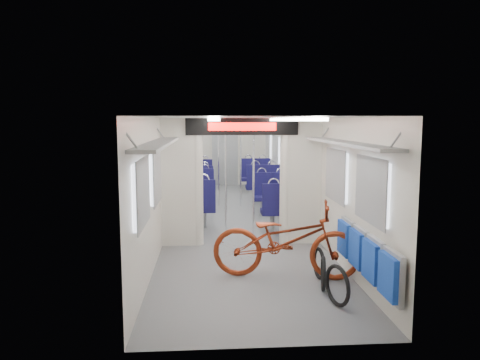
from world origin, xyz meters
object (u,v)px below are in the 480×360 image
at_px(bike_hoop_c, 319,265).
at_px(seat_bay_far_right, 259,177).
at_px(stanchion_near_right, 253,177).
at_px(stanchion_far_right, 241,163).
at_px(stanchion_near_left, 226,177).
at_px(bike_hoop_b, 323,275).
at_px(seat_bay_near_right, 277,198).
at_px(flip_bench, 365,255).
at_px(bike_hoop_a, 337,288).
at_px(stanchion_far_left, 219,163).
at_px(seat_bay_near_left, 194,194).
at_px(seat_bay_far_left, 197,178).
at_px(bicycle, 286,240).

bearing_deg(bike_hoop_c, seat_bay_far_right, 90.19).
bearing_deg(stanchion_near_right, stanchion_far_right, 90.59).
bearing_deg(stanchion_near_left, bike_hoop_c, -66.89).
xyz_separation_m(bike_hoop_b, seat_bay_near_right, (0.03, 4.29, 0.34)).
distance_m(flip_bench, bike_hoop_a, 0.57).
distance_m(flip_bench, stanchion_near_right, 3.73).
bearing_deg(stanchion_far_left, stanchion_far_right, -8.75).
xyz_separation_m(bike_hoop_c, stanchion_far_left, (-1.28, 5.91, 0.94)).
height_order(bike_hoop_b, stanchion_far_right, stanchion_far_right).
relative_size(bike_hoop_a, bike_hoop_c, 1.13).
distance_m(bike_hoop_b, seat_bay_near_left, 5.13).
distance_m(stanchion_near_right, stanchion_far_right, 3.09).
relative_size(seat_bay_far_left, stanchion_far_left, 0.98).
height_order(seat_bay_far_left, stanchion_near_left, stanchion_near_left).
height_order(bicycle, seat_bay_near_left, seat_bay_near_left).
bearing_deg(seat_bay_near_left, bicycle, -71.32).
relative_size(bicycle, stanchion_far_left, 0.92).
distance_m(bike_hoop_a, bike_hoop_b, 0.53).
bearing_deg(stanchion_near_left, stanchion_far_right, 80.21).
bearing_deg(bike_hoop_a, seat_bay_near_right, 90.13).
xyz_separation_m(seat_bay_far_left, stanchion_far_right, (1.19, -1.56, 0.58)).
bearing_deg(stanchion_near_right, seat_bay_near_right, 59.29).
bearing_deg(bicycle, stanchion_near_left, 26.69).
distance_m(seat_bay_far_left, stanchion_far_left, 1.70).
distance_m(bicycle, seat_bay_near_left, 4.46).
bearing_deg(bike_hoop_a, stanchion_near_right, 100.02).
height_order(bike_hoop_c, stanchion_near_left, stanchion_near_left).
bearing_deg(bicycle, bike_hoop_b, -131.62).
bearing_deg(seat_bay_far_right, bike_hoop_a, -89.93).
height_order(stanchion_near_left, stanchion_far_left, same).
relative_size(seat_bay_near_right, stanchion_near_left, 0.93).
height_order(stanchion_near_left, stanchion_near_right, same).
bearing_deg(seat_bay_far_left, stanchion_far_right, -52.71).
xyz_separation_m(seat_bay_far_left, stanchion_far_left, (0.61, -1.47, 0.58)).
xyz_separation_m(bike_hoop_b, stanchion_near_left, (-1.16, 3.32, 0.94)).
xyz_separation_m(bike_hoop_a, stanchion_near_right, (-0.66, 3.73, 0.91)).
height_order(seat_bay_near_left, stanchion_far_left, stanchion_far_left).
relative_size(bike_hoop_b, seat_bay_near_left, 0.21).
xyz_separation_m(seat_bay_far_right, stanchion_near_right, (-0.65, -4.72, 0.58)).
xyz_separation_m(bike_hoop_a, bike_hoop_b, (-0.04, 0.53, -0.02)).
bearing_deg(bike_hoop_b, seat_bay_near_right, 89.60).
distance_m(bicycle, stanchion_far_left, 5.91).
bearing_deg(bike_hoop_a, bike_hoop_c, 89.18).
bearing_deg(bike_hoop_c, seat_bay_near_left, 113.74).
relative_size(seat_bay_near_left, seat_bay_near_right, 1.08).
distance_m(bike_hoop_a, stanchion_far_left, 7.08).
relative_size(bike_hoop_a, stanchion_far_right, 0.23).
distance_m(bike_hoop_a, stanchion_near_left, 4.13).
xyz_separation_m(bike_hoop_c, seat_bay_near_right, (-0.03, 3.83, 0.35)).
height_order(bike_hoop_a, seat_bay_far_left, seat_bay_far_left).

